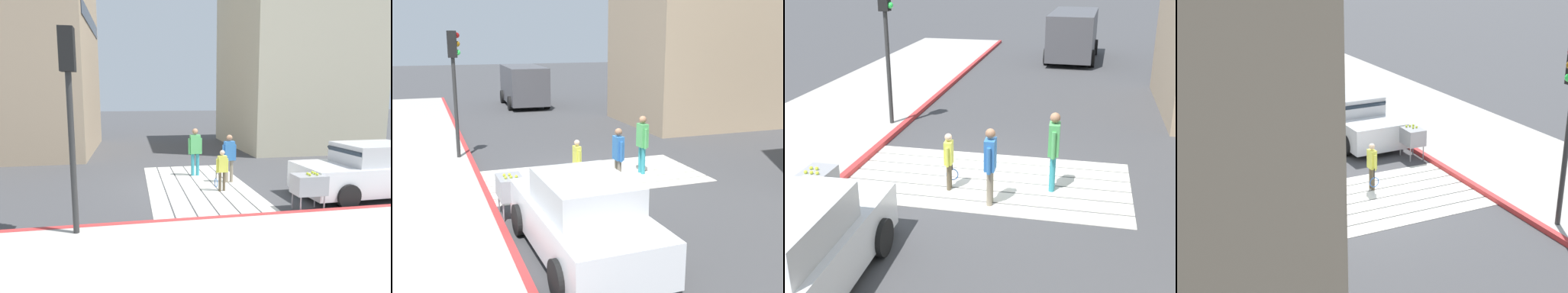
# 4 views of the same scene
# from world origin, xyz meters

# --- Properties ---
(ground_plane) EXTENTS (120.00, 120.00, 0.00)m
(ground_plane) POSITION_xyz_m (0.00, 0.00, 0.00)
(ground_plane) COLOR #424244
(crosswalk_stripes) EXTENTS (6.40, 3.25, 0.01)m
(crosswalk_stripes) POSITION_xyz_m (0.00, 0.00, 0.01)
(crosswalk_stripes) COLOR silver
(crosswalk_stripes) RESTS_ON ground
(sidewalk_west) EXTENTS (4.80, 40.00, 0.12)m
(sidewalk_west) POSITION_xyz_m (-5.60, 0.00, 0.06)
(sidewalk_west) COLOR #ADA8A0
(sidewalk_west) RESTS_ON ground
(curb_painted) EXTENTS (0.16, 40.00, 0.13)m
(curb_painted) POSITION_xyz_m (-3.25, 0.00, 0.07)
(curb_painted) COLOR #BC3333
(curb_painted) RESTS_ON ground
(building_far_north) EXTENTS (8.00, 6.03, 12.38)m
(building_far_north) POSITION_xyz_m (8.50, 7.08, 6.19)
(building_far_north) COLOR tan
(building_far_north) RESTS_ON ground
(building_far_south) EXTENTS (8.00, 7.03, 10.25)m
(building_far_south) POSITION_xyz_m (8.50, -7.25, 5.12)
(building_far_south) COLOR beige
(building_far_south) RESTS_ON ground
(car_parked_near_curb) EXTENTS (2.08, 4.35, 1.57)m
(car_parked_near_curb) POSITION_xyz_m (-2.00, -4.79, 0.73)
(car_parked_near_curb) COLOR white
(car_parked_near_curb) RESTS_ON ground
(traffic_light_corner) EXTENTS (0.39, 0.28, 4.24)m
(traffic_light_corner) POSITION_xyz_m (-3.58, 3.27, 3.04)
(traffic_light_corner) COLOR #2D2D2D
(traffic_light_corner) RESTS_ON ground
(tennis_ball_cart) EXTENTS (0.56, 0.80, 1.02)m
(tennis_ball_cart) POSITION_xyz_m (-2.90, -2.33, 0.70)
(tennis_ball_cart) COLOR #99999E
(tennis_ball_cart) RESTS_ON ground
(pedestrian_adult_lead) EXTENTS (0.22, 0.48, 1.65)m
(pedestrian_adult_lead) POSITION_xyz_m (0.29, -1.15, 0.96)
(pedestrian_adult_lead) COLOR gray
(pedestrian_adult_lead) RESTS_ON ground
(pedestrian_adult_trailing) EXTENTS (0.24, 0.52, 1.77)m
(pedestrian_adult_trailing) POSITION_xyz_m (1.48, -0.19, 1.03)
(pedestrian_adult_trailing) COLOR teal
(pedestrian_adult_trailing) RESTS_ON ground
(pedestrian_child_with_racket) EXTENTS (0.28, 0.40, 1.30)m
(pedestrian_child_with_racket) POSITION_xyz_m (-0.72, -0.62, 0.73)
(pedestrian_child_with_racket) COLOR brown
(pedestrian_child_with_racket) RESTS_ON ground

